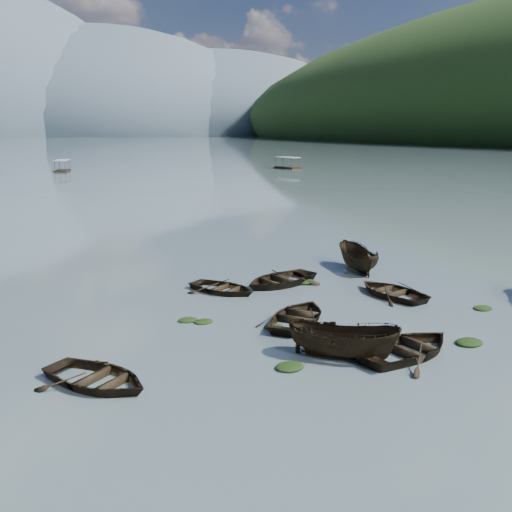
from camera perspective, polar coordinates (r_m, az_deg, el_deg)
name	(u,v)px	position (r m, az deg, el deg)	size (l,w,h in m)	color
ground_plane	(380,365)	(23.63, 12.27, -10.58)	(2400.00, 2400.00, 0.00)	slate
haze_mtn_c	(102,135)	(930.05, -15.13, 11.62)	(520.00, 520.00, 260.00)	#475666
haze_mtn_d	(212,134)	(975.99, -4.43, 12.04)	(520.00, 520.00, 220.00)	#475666
rowboat_0	(97,385)	(22.25, -15.63, -12.29)	(3.22, 4.51, 0.93)	black
rowboat_1	(298,322)	(28.00, 4.27, -6.59)	(3.35, 4.70, 0.97)	black
rowboat_2	(343,358)	(24.02, 8.68, -10.04)	(1.72, 4.58, 1.77)	black
rowboat_3	(391,296)	(33.07, 13.40, -3.88)	(3.22, 4.51, 0.93)	black
rowboat_4	(408,355)	(24.86, 14.93, -9.53)	(3.55, 4.97, 1.03)	black
rowboat_6	(223,292)	(32.97, -3.37, -3.60)	(2.99, 4.19, 0.87)	black
rowboat_7	(280,284)	(34.49, 2.39, -2.86)	(3.60, 5.04, 1.04)	black
rowboat_8	(357,270)	(38.48, 10.04, -1.41)	(1.81, 4.82, 1.86)	black
weed_clump_0	(290,368)	(22.83, 3.38, -11.16)	(1.17, 0.96, 0.26)	black
weed_clump_1	(203,323)	(27.94, -5.27, -6.65)	(0.95, 0.76, 0.21)	black
weed_clump_2	(469,344)	(26.86, 20.54, -8.24)	(1.26, 1.01, 0.27)	black
weed_clump_3	(404,291)	(34.23, 14.58, -3.38)	(0.80, 0.67, 0.18)	black
weed_clump_4	(483,309)	(32.11, 21.73, -4.95)	(1.05, 0.83, 0.22)	black
weed_clump_5	(188,321)	(28.26, -6.84, -6.46)	(0.97, 0.78, 0.21)	black
weed_clump_6	(274,328)	(27.15, 1.77, -7.19)	(0.95, 0.79, 0.20)	black
weed_clump_7	(306,283)	(34.88, 5.03, -2.72)	(1.22, 0.97, 0.27)	black
pontoon_centre	(63,172)	(133.30, -18.77, 8.00)	(2.64, 6.34, 2.43)	black
pontoon_right	(287,169)	(135.90, 3.15, 8.72)	(2.80, 6.73, 2.58)	black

